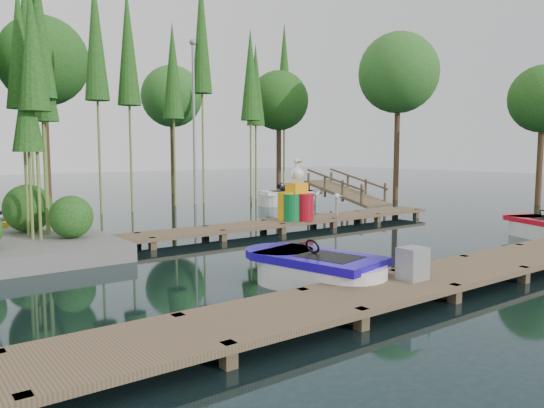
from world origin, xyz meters
TOP-DOWN VIEW (x-y plane):
  - ground_plane at (0.00, 0.00)m, footprint 90.00×90.00m
  - near_dock at (0.00, -4.50)m, footprint 18.00×1.50m
  - far_dock at (1.00, 2.50)m, footprint 15.00×1.20m
  - tree_screen at (-2.04, 10.60)m, footprint 34.42×18.53m
  - lamp_rear at (4.00, 11.00)m, footprint 0.30×0.30m
  - ramp at (9.00, 6.50)m, footprint 1.50×3.94m
  - boat_blue at (-1.17, -3.09)m, footprint 1.90×3.06m
  - boat_yellow_far at (-4.42, 6.32)m, footprint 2.62×2.24m
  - boat_white_far at (7.10, 8.16)m, footprint 3.22×2.14m
  - utility_cabinet at (-0.29, -4.50)m, footprint 0.44×0.37m
  - yellow_barrel at (2.56, 2.50)m, footprint 0.58×0.58m
  - drum_cluster at (2.88, 2.35)m, footprint 1.10×1.01m
  - seagull_post at (4.63, 2.50)m, footprint 0.45×0.24m

SIDE VIEW (x-z plane):
  - ground_plane at x=0.00m, z-range 0.00..0.00m
  - far_dock at x=1.00m, z-range -0.02..0.48m
  - near_dock at x=0.00m, z-range -0.02..0.48m
  - boat_yellow_far at x=-4.42m, z-range -0.35..0.86m
  - boat_blue at x=-1.17m, z-range -0.20..0.75m
  - boat_white_far at x=7.10m, z-range -0.39..1.01m
  - utility_cabinet at x=-0.29m, z-range 0.30..0.84m
  - ramp at x=9.00m, z-range -0.16..1.33m
  - yellow_barrel at x=2.56m, z-range 0.30..1.16m
  - seagull_post at x=4.63m, z-range 0.43..1.15m
  - drum_cluster at x=2.88m, z-range -0.09..1.80m
  - lamp_rear at x=4.00m, z-range 0.64..7.89m
  - tree_screen at x=-2.04m, z-range 0.96..11.27m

